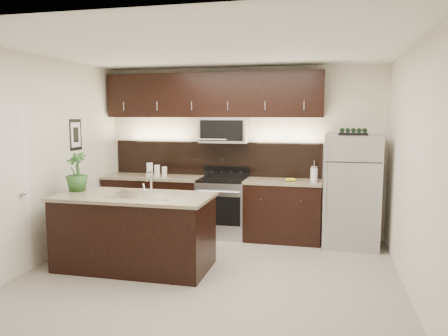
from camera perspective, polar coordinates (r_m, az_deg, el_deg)
name	(u,v)px	position (r m, az deg, el deg)	size (l,w,h in m)	color
ground	(211,274)	(5.50, -1.77, -13.69)	(4.50, 4.50, 0.00)	gray
room_walls	(200,136)	(5.15, -3.15, 4.22)	(4.52, 4.02, 2.71)	beige
counter_run	(210,207)	(7.05, -1.80, -5.07)	(3.51, 0.65, 0.94)	black
upper_fixtures	(214,102)	(7.04, -1.33, 8.58)	(3.49, 0.40, 1.66)	black
island	(135,231)	(5.70, -11.60, -8.11)	(1.96, 0.96, 0.94)	black
sink_faucet	(145,194)	(5.55, -10.26, -3.38)	(0.84, 0.50, 0.28)	silver
refrigerator	(351,191)	(6.70, 16.24, -2.90)	(0.80, 0.72, 1.65)	#B2B2B7
wine_rack	(353,132)	(6.62, 16.50, 4.56)	(0.41, 0.25, 0.10)	black
plant	(77,172)	(6.06, -18.70, -0.47)	(0.29, 0.29, 0.51)	#295823
canisters	(155,170)	(7.23, -8.97, -0.30)	(0.33, 0.15, 0.22)	silver
french_press	(314,174)	(6.67, 11.67, -0.78)	(0.11, 0.11, 0.32)	silver
bananas	(287,180)	(6.68, 8.26, -1.50)	(0.16, 0.13, 0.05)	gold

